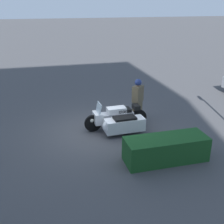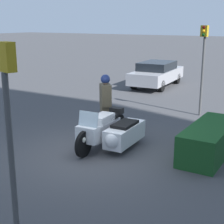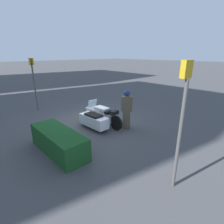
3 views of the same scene
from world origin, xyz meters
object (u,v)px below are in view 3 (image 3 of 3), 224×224
object	(u,v)px
police_motorcycle	(97,117)
traffic_light_far	(182,110)
hedge_bush_curbside	(59,141)
traffic_light_near	(33,77)
officer_rider	(127,108)

from	to	relation	value
police_motorcycle	traffic_light_far	distance (m)	5.10
hedge_bush_curbside	traffic_light_far	size ratio (longest dim) A/B	0.82
police_motorcycle	traffic_light_near	bearing A→B (deg)	11.27
officer_rider	traffic_light_near	xyz separation A→B (m)	(5.78, 2.08, 1.14)
police_motorcycle	officer_rider	size ratio (longest dim) A/B	1.43
police_motorcycle	officer_rider	distance (m)	1.56
police_motorcycle	hedge_bush_curbside	bearing A→B (deg)	107.57
police_motorcycle	traffic_light_far	xyz separation A→B (m)	(-4.69, 1.06, 1.72)
police_motorcycle	officer_rider	bearing A→B (deg)	-143.24
police_motorcycle	traffic_light_near	xyz separation A→B (m)	(4.64, 1.14, 1.64)
traffic_light_near	police_motorcycle	bearing A→B (deg)	30.15
traffic_light_near	traffic_light_far	bearing A→B (deg)	16.85
police_motorcycle	traffic_light_far	bearing A→B (deg)	164.76
officer_rider	hedge_bush_curbside	distance (m)	3.49
officer_rider	hedge_bush_curbside	bearing A→B (deg)	134.43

